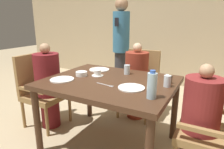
# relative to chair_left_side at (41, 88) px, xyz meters

# --- Properties ---
(ground_plane) EXTENTS (16.00, 16.00, 0.00)m
(ground_plane) POSITION_rel_chair_left_side_xyz_m (1.05, 0.00, -0.51)
(ground_plane) COLOR tan
(wall_back) EXTENTS (8.00, 0.06, 2.80)m
(wall_back) POSITION_rel_chair_left_side_xyz_m (1.05, 2.58, 0.89)
(wall_back) COLOR tan
(wall_back) RESTS_ON ground_plane
(dining_table) EXTENTS (1.33, 1.07, 0.77)m
(dining_table) POSITION_rel_chair_left_side_xyz_m (1.05, 0.00, 0.17)
(dining_table) COLOR #422819
(dining_table) RESTS_ON ground_plane
(chair_left_side) EXTENTS (0.49, 0.49, 0.96)m
(chair_left_side) POSITION_rel_chair_left_side_xyz_m (0.00, 0.00, 0.00)
(chair_left_side) COLOR olive
(chair_left_side) RESTS_ON ground_plane
(diner_in_left_chair) EXTENTS (0.32, 0.32, 1.11)m
(diner_in_left_chair) POSITION_rel_chair_left_side_xyz_m (0.14, 0.00, 0.06)
(diner_in_left_chair) COLOR maroon
(diner_in_left_chair) RESTS_ON ground_plane
(chair_far_side) EXTENTS (0.49, 0.49, 0.96)m
(chair_far_side) POSITION_rel_chair_left_side_xyz_m (1.05, 0.92, 0.00)
(chair_far_side) COLOR olive
(chair_far_side) RESTS_ON ground_plane
(diner_in_far_chair) EXTENTS (0.32, 0.32, 1.09)m
(diner_in_far_chair) POSITION_rel_chair_left_side_xyz_m (1.05, 0.78, 0.05)
(diner_in_far_chair) COLOR maroon
(diner_in_far_chair) RESTS_ON ground_plane
(chair_right_side) EXTENTS (0.49, 0.49, 0.96)m
(chair_right_side) POSITION_rel_chair_left_side_xyz_m (2.10, 0.00, 0.00)
(chair_right_side) COLOR olive
(chair_right_side) RESTS_ON ground_plane
(diner_in_right_chair) EXTENTS (0.32, 0.32, 1.05)m
(diner_in_right_chair) POSITION_rel_chair_left_side_xyz_m (1.96, 0.00, 0.03)
(diner_in_right_chair) COLOR maroon
(diner_in_right_chair) RESTS_ON ground_plane
(standing_host) EXTENTS (0.30, 0.33, 1.75)m
(standing_host) POSITION_rel_chair_left_side_xyz_m (0.46, 1.48, 0.43)
(standing_host) COLOR #2D2D33
(standing_host) RESTS_ON ground_plane
(plate_main_left) EXTENTS (0.25, 0.25, 0.01)m
(plate_main_left) POSITION_rel_chair_left_side_xyz_m (0.61, -0.23, 0.27)
(plate_main_left) COLOR white
(plate_main_left) RESTS_ON dining_table
(plate_main_right) EXTENTS (0.25, 0.25, 0.01)m
(plate_main_right) POSITION_rel_chair_left_side_xyz_m (0.73, 0.32, 0.27)
(plate_main_right) COLOR white
(plate_main_right) RESTS_ON dining_table
(plate_dessert_center) EXTENTS (0.25, 0.25, 0.01)m
(plate_dessert_center) POSITION_rel_chair_left_side_xyz_m (1.35, -0.12, 0.27)
(plate_dessert_center) COLOR white
(plate_dessert_center) RESTS_ON dining_table
(teacup_with_saucer) EXTENTS (0.13, 0.13, 0.07)m
(teacup_with_saucer) POSITION_rel_chair_left_side_xyz_m (0.85, 0.08, 0.29)
(teacup_with_saucer) COLOR white
(teacup_with_saucer) RESTS_ON dining_table
(bowl_small) EXTENTS (0.13, 0.13, 0.05)m
(bowl_small) POSITION_rel_chair_left_side_xyz_m (0.69, -0.00, 0.29)
(bowl_small) COLOR white
(bowl_small) RESTS_ON dining_table
(water_bottle) EXTENTS (0.08, 0.08, 0.24)m
(water_bottle) POSITION_rel_chair_left_side_xyz_m (1.59, -0.27, 0.37)
(water_bottle) COLOR #A3C6DB
(water_bottle) RESTS_ON dining_table
(glass_tall_near) EXTENTS (0.07, 0.07, 0.11)m
(glass_tall_near) POSITION_rel_chair_left_side_xyz_m (1.63, 0.08, 0.32)
(glass_tall_near) COLOR silver
(glass_tall_near) RESTS_ON dining_table
(glass_tall_mid) EXTENTS (0.07, 0.07, 0.11)m
(glass_tall_mid) POSITION_rel_chair_left_side_xyz_m (1.11, 0.31, 0.32)
(glass_tall_mid) COLOR silver
(glass_tall_mid) RESTS_ON dining_table
(salt_shaker) EXTENTS (0.03, 0.03, 0.09)m
(salt_shaker) POSITION_rel_chair_left_side_xyz_m (1.60, 0.20, 0.31)
(salt_shaker) COLOR white
(salt_shaker) RESTS_ON dining_table
(pepper_shaker) EXTENTS (0.03, 0.03, 0.08)m
(pepper_shaker) POSITION_rel_chair_left_side_xyz_m (1.64, 0.20, 0.30)
(pepper_shaker) COLOR #4C3D2D
(pepper_shaker) RESTS_ON dining_table
(fork_beside_plate) EXTENTS (0.20, 0.05, 0.00)m
(fork_beside_plate) POSITION_rel_chair_left_side_xyz_m (1.10, -0.16, 0.26)
(fork_beside_plate) COLOR silver
(fork_beside_plate) RESTS_ON dining_table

